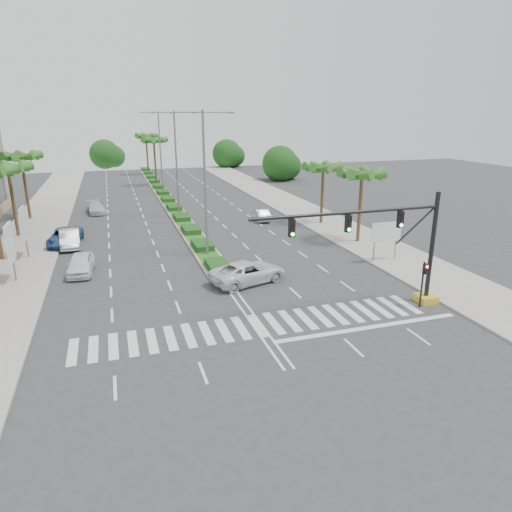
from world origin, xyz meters
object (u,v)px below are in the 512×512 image
at_px(car_parked_c, 65,237).
at_px(car_crossing, 248,272).
at_px(car_parked_d, 96,208).
at_px(car_parked_b, 69,238).
at_px(car_right, 261,215).
at_px(car_parked_a, 81,264).

xyz_separation_m(car_parked_c, car_crossing, (13.32, -14.59, 0.01)).
bearing_deg(car_parked_d, car_crossing, -76.26).
bearing_deg(car_crossing, car_parked_c, 24.82).
xyz_separation_m(car_parked_b, car_right, (20.08, 4.90, -0.13)).
bearing_deg(car_right, car_crossing, 74.94).
xyz_separation_m(car_parked_b, car_crossing, (12.91, -13.74, -0.00)).
distance_m(car_parked_a, car_parked_d, 22.79).
xyz_separation_m(car_parked_d, car_right, (18.02, -9.88, -0.01)).
bearing_deg(car_right, car_parked_c, 17.17).
xyz_separation_m(car_parked_c, car_parked_d, (2.48, 13.93, -0.11)).
height_order(car_parked_b, car_parked_d, car_parked_b).
xyz_separation_m(car_parked_c, car_right, (20.50, 4.05, -0.12)).
bearing_deg(car_parked_d, car_right, -35.82).
distance_m(car_parked_a, car_crossing, 12.94).
bearing_deg(car_crossing, car_parked_a, 46.08).
height_order(car_parked_c, car_right, car_parked_c).
relative_size(car_parked_a, car_crossing, 0.79).
bearing_deg(car_parked_b, car_parked_c, 110.95).
bearing_deg(car_crossing, car_parked_b, 25.63).
bearing_deg(car_parked_a, car_parked_b, 103.70).
bearing_deg(car_parked_d, car_parked_c, -107.17).
distance_m(car_parked_c, car_crossing, 19.76).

